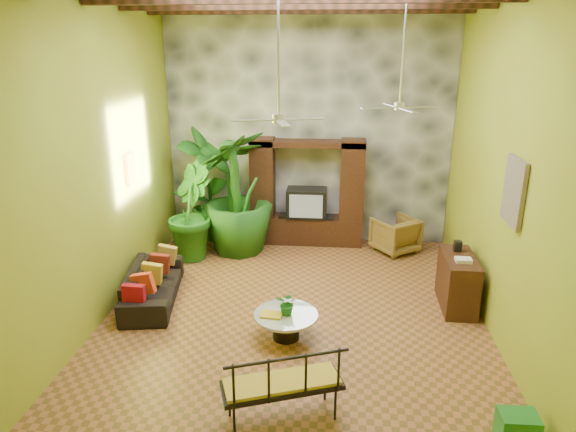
# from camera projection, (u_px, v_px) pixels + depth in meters

# --- Properties ---
(ground) EXTENTS (7.00, 7.00, 0.00)m
(ground) POSITION_uv_depth(u_px,v_px,m) (295.00, 313.00, 8.36)
(ground) COLOR brown
(ground) RESTS_ON ground
(back_wall) EXTENTS (6.00, 0.02, 5.00)m
(back_wall) POSITION_uv_depth(u_px,v_px,m) (309.00, 126.00, 10.87)
(back_wall) COLOR olive
(back_wall) RESTS_ON ground
(left_wall) EXTENTS (0.02, 7.00, 5.00)m
(left_wall) POSITION_uv_depth(u_px,v_px,m) (100.00, 158.00, 7.83)
(left_wall) COLOR olive
(left_wall) RESTS_ON ground
(right_wall) EXTENTS (0.02, 7.00, 5.00)m
(right_wall) POSITION_uv_depth(u_px,v_px,m) (505.00, 167.00, 7.30)
(right_wall) COLOR olive
(right_wall) RESTS_ON ground
(stone_accent_wall) EXTENTS (5.98, 0.10, 4.98)m
(stone_accent_wall) POSITION_uv_depth(u_px,v_px,m) (308.00, 127.00, 10.81)
(stone_accent_wall) COLOR #3D4045
(stone_accent_wall) RESTS_ON ground
(entertainment_center) EXTENTS (2.40, 0.55, 2.30)m
(entertainment_center) POSITION_uv_depth(u_px,v_px,m) (307.00, 200.00, 11.01)
(entertainment_center) COLOR black
(entertainment_center) RESTS_ON ground
(ceiling_fan_front) EXTENTS (1.28, 1.28, 1.86)m
(ceiling_fan_front) POSITION_uv_depth(u_px,v_px,m) (279.00, 103.00, 6.92)
(ceiling_fan_front) COLOR silver
(ceiling_fan_front) RESTS_ON ceiling
(ceiling_fan_back) EXTENTS (1.28, 1.28, 1.86)m
(ceiling_fan_back) POSITION_uv_depth(u_px,v_px,m) (400.00, 93.00, 8.27)
(ceiling_fan_back) COLOR silver
(ceiling_fan_back) RESTS_ON ceiling
(wall_art_mask) EXTENTS (0.06, 0.32, 0.55)m
(wall_art_mask) POSITION_uv_depth(u_px,v_px,m) (130.00, 169.00, 8.89)
(wall_art_mask) COLOR yellow
(wall_art_mask) RESTS_ON left_wall
(wall_art_painting) EXTENTS (0.06, 0.70, 0.90)m
(wall_art_painting) POSITION_uv_depth(u_px,v_px,m) (514.00, 192.00, 6.80)
(wall_art_painting) COLOR #275890
(wall_art_painting) RESTS_ON right_wall
(sofa) EXTENTS (1.08, 2.08, 0.58)m
(sofa) POSITION_uv_depth(u_px,v_px,m) (153.00, 284.00, 8.69)
(sofa) COLOR black
(sofa) RESTS_ON ground
(wicker_armchair) EXTENTS (1.11, 1.12, 0.74)m
(wicker_armchair) POSITION_uv_depth(u_px,v_px,m) (395.00, 235.00, 10.72)
(wicker_armchair) COLOR olive
(wicker_armchair) RESTS_ON ground
(tall_plant_a) EXTENTS (1.50, 1.60, 2.52)m
(tall_plant_a) POSITION_uv_depth(u_px,v_px,m) (208.00, 185.00, 11.12)
(tall_plant_a) COLOR #1A5516
(tall_plant_a) RESTS_ON ground
(tall_plant_b) EXTENTS (1.13, 1.27, 1.94)m
(tall_plant_b) POSITION_uv_depth(u_px,v_px,m) (189.00, 211.00, 10.27)
(tall_plant_b) COLOR #216C1C
(tall_plant_b) RESTS_ON ground
(tall_plant_c) EXTENTS (1.95, 1.95, 2.54)m
(tall_plant_c) POSITION_uv_depth(u_px,v_px,m) (237.00, 193.00, 10.47)
(tall_plant_c) COLOR #1E5917
(tall_plant_c) RESTS_ON ground
(coffee_table) EXTENTS (0.95, 0.95, 0.40)m
(coffee_table) POSITION_uv_depth(u_px,v_px,m) (286.00, 322.00, 7.58)
(coffee_table) COLOR black
(coffee_table) RESTS_ON ground
(centerpiece_plant) EXTENTS (0.38, 0.35, 0.34)m
(centerpiece_plant) POSITION_uv_depth(u_px,v_px,m) (288.00, 303.00, 7.47)
(centerpiece_plant) COLOR #1E6C1C
(centerpiece_plant) RESTS_ON coffee_table
(yellow_tray) EXTENTS (0.32, 0.24, 0.03)m
(yellow_tray) POSITION_uv_depth(u_px,v_px,m) (272.00, 315.00, 7.46)
(yellow_tray) COLOR #F0AA1A
(yellow_tray) RESTS_ON coffee_table
(iron_bench) EXTENTS (1.46, 0.96, 0.57)m
(iron_bench) POSITION_uv_depth(u_px,v_px,m) (281.00, 382.00, 5.77)
(iron_bench) COLOR black
(iron_bench) RESTS_ON ground
(side_console) EXTENTS (0.52, 1.12, 0.89)m
(side_console) POSITION_uv_depth(u_px,v_px,m) (458.00, 282.00, 8.44)
(side_console) COLOR #371911
(side_console) RESTS_ON ground
(green_bin) EXTENTS (0.42, 0.32, 0.36)m
(green_bin) POSITION_uv_depth(u_px,v_px,m) (517.00, 428.00, 5.60)
(green_bin) COLOR #1F762E
(green_bin) RESTS_ON ground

